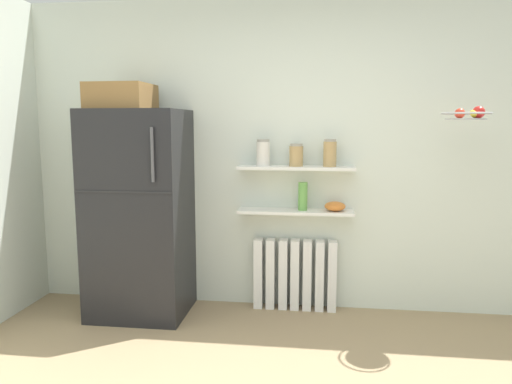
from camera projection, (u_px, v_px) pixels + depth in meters
The scene contains 11 objects.
back_wall at pixel (285, 156), 4.06m from camera, with size 7.04×0.10×2.60m, color silver.
refrigerator at pixel (139, 208), 3.90m from camera, with size 0.77×0.67×1.89m.
radiator at pixel (295, 275), 4.06m from camera, with size 0.70×0.12×0.60m.
wall_shelf_lower at pixel (296, 212), 3.95m from camera, with size 0.95×0.22×0.03m, color white.
wall_shelf_upper at pixel (296, 168), 3.90m from camera, with size 0.95×0.22×0.03m, color white.
storage_jar_0 at pixel (263, 153), 3.92m from camera, with size 0.11×0.11×0.22m.
storage_jar_1 at pixel (296, 155), 3.89m from camera, with size 0.11×0.11×0.18m.
storage_jar_2 at pixel (330, 153), 3.85m from camera, with size 0.11×0.11×0.22m.
vase at pixel (303, 196), 3.93m from camera, with size 0.08×0.08×0.23m, color #66A84C.
shelf_bowl at pixel (335, 206), 3.91m from camera, with size 0.17×0.17×0.08m, color orange.
hanging_fruit_basket at pixel (468, 114), 3.39m from camera, with size 0.34×0.34×0.10m.
Camera 1 is at (0.27, -2.01, 1.57)m, focal length 33.53 mm.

